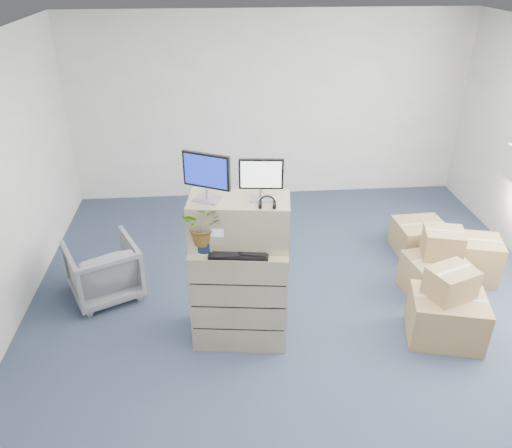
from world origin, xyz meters
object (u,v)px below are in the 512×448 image
(office_chair, at_px, (103,267))
(water_bottle, at_px, (252,233))
(keyboard, at_px, (239,253))
(monitor_left, at_px, (206,174))
(monitor_right, at_px, (261,177))
(potted_plant, at_px, (204,229))
(filing_cabinet_lower, at_px, (240,291))

(office_chair, bearing_deg, water_bottle, 128.63)
(keyboard, relative_size, water_bottle, 2.30)
(monitor_left, xyz_separation_m, monitor_right, (0.48, -0.03, -0.03))
(potted_plant, bearing_deg, keyboard, -15.14)
(monitor_right, distance_m, potted_plant, 0.70)
(monitor_right, relative_size, keyboard, 0.73)
(monitor_left, height_order, water_bottle, monitor_left)
(monitor_left, bearing_deg, potted_plant, -84.83)
(keyboard, bearing_deg, monitor_left, 149.77)
(monitor_left, distance_m, monitor_right, 0.48)
(monitor_right, height_order, office_chair, monitor_right)
(filing_cabinet_lower, height_order, monitor_right, monitor_right)
(filing_cabinet_lower, xyz_separation_m, water_bottle, (0.12, 0.01, 0.65))
(monitor_right, relative_size, potted_plant, 0.91)
(monitor_left, bearing_deg, keyboard, -10.92)
(filing_cabinet_lower, height_order, monitor_left, monitor_left)
(monitor_right, height_order, keyboard, monitor_right)
(office_chair, bearing_deg, monitor_right, 129.71)
(monitor_left, distance_m, keyboard, 0.77)
(monitor_left, xyz_separation_m, office_chair, (-1.22, 0.76, -1.41))
(keyboard, xyz_separation_m, water_bottle, (0.14, 0.17, 0.10))
(monitor_right, bearing_deg, potted_plant, -164.43)
(water_bottle, xyz_separation_m, office_chair, (-1.62, 0.79, -0.82))
(monitor_right, relative_size, water_bottle, 1.68)
(filing_cabinet_lower, height_order, keyboard, keyboard)
(office_chair, bearing_deg, monitor_left, 122.81)
(monitor_left, height_order, monitor_right, monitor_left)
(monitor_left, distance_m, office_chair, 2.01)
(monitor_right, bearing_deg, filing_cabinet_lower, -169.86)
(water_bottle, bearing_deg, potted_plant, -168.91)
(filing_cabinet_lower, height_order, potted_plant, potted_plant)
(monitor_left, bearing_deg, office_chair, 175.13)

